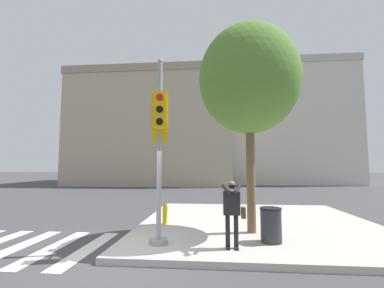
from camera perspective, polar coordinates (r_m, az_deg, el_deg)
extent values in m
plane|color=#424244|center=(6.64, -14.36, -23.34)|extent=(160.00, 160.00, 0.00)
cube|color=#BCB7AD|center=(9.77, 14.13, -16.77)|extent=(8.00, 8.00, 0.16)
cube|color=silver|center=(7.58, -22.01, -20.74)|extent=(0.43, 3.07, 0.01)
cube|color=silver|center=(8.03, -28.42, -19.57)|extent=(0.43, 3.07, 0.01)
cube|color=silver|center=(8.57, -34.01, -18.36)|extent=(0.43, 3.07, 0.01)
cylinder|color=#939399|center=(6.95, -7.48, -20.68)|extent=(0.45, 0.45, 0.12)
cylinder|color=#939399|center=(6.70, -7.25, -0.93)|extent=(0.12, 0.12, 4.59)
sphere|color=#939399|center=(7.24, -7.04, 17.81)|extent=(0.13, 0.13, 0.13)
cylinder|color=#939399|center=(6.95, -7.13, 4.39)|extent=(0.09, 0.23, 0.05)
cube|color=#E5B70C|center=(7.18, -7.05, 4.09)|extent=(0.34, 0.29, 0.90)
cube|color=#E5B70C|center=(7.05, -7.10, 4.26)|extent=(0.42, 0.10, 1.02)
cylinder|color=red|center=(7.36, -6.99, 6.24)|extent=(0.17, 0.06, 0.17)
cylinder|color=black|center=(7.31, -7.01, 3.93)|extent=(0.17, 0.06, 0.17)
cylinder|color=black|center=(7.27, -7.04, 1.59)|extent=(0.17, 0.06, 0.17)
cylinder|color=#939399|center=(6.65, -7.18, 6.99)|extent=(0.09, 0.23, 0.05)
cube|color=#E5B70C|center=(6.42, -7.19, 7.41)|extent=(0.34, 0.30, 0.90)
cube|color=#E5B70C|center=(6.55, -7.19, 7.17)|extent=(0.42, 0.11, 1.02)
cylinder|color=red|center=(6.36, -7.17, 10.31)|extent=(0.17, 0.06, 0.17)
cylinder|color=black|center=(6.29, -7.20, 7.68)|extent=(0.17, 0.06, 0.17)
cylinder|color=black|center=(6.23, -7.23, 4.98)|extent=(0.17, 0.06, 0.17)
cube|color=black|center=(6.59, 8.01, -21.87)|extent=(0.09, 0.24, 0.05)
cube|color=black|center=(6.60, 9.88, -21.81)|extent=(0.09, 0.24, 0.05)
cylinder|color=black|center=(6.55, 7.94, -18.65)|extent=(0.11, 0.11, 0.78)
cylinder|color=black|center=(6.56, 9.78, -18.60)|extent=(0.11, 0.11, 0.78)
cube|color=#232326|center=(6.43, 8.78, -12.83)|extent=(0.40, 0.22, 0.55)
sphere|color=#8C664C|center=(6.39, 8.73, -8.96)|extent=(0.20, 0.20, 0.20)
cube|color=black|center=(6.08, 8.92, -9.36)|extent=(0.12, 0.10, 0.09)
cylinder|color=black|center=(6.01, 8.97, -9.41)|extent=(0.06, 0.08, 0.06)
cylinder|color=#232326|center=(6.25, 7.57, -9.89)|extent=(0.23, 0.35, 0.22)
cylinder|color=#232326|center=(6.26, 10.08, -9.84)|extent=(0.23, 0.35, 0.22)
cube|color=brown|center=(6.51, 11.34, -14.72)|extent=(0.10, 0.20, 0.26)
cylinder|color=brown|center=(7.95, 12.91, -6.05)|extent=(0.26, 0.26, 3.56)
ellipsoid|color=#568433|center=(8.39, 12.53, 13.87)|extent=(3.09, 3.09, 3.39)
cylinder|color=yellow|center=(9.06, -6.02, -15.49)|extent=(0.16, 0.16, 0.57)
sphere|color=yellow|center=(9.00, -6.00, -13.39)|extent=(0.15, 0.15, 0.15)
cylinder|color=yellow|center=(8.94, -6.16, -15.21)|extent=(0.07, 0.06, 0.07)
cylinder|color=#2D2D33|center=(7.23, 17.15, -16.96)|extent=(0.53, 0.53, 0.84)
cylinder|color=black|center=(7.15, 17.06, -13.53)|extent=(0.55, 0.55, 0.04)
cube|color=tan|center=(33.18, -7.61, 1.89)|extent=(17.98, 13.43, 12.03)
cube|color=gray|center=(34.53, -7.48, 12.53)|extent=(18.18, 13.63, 0.80)
cube|color=beige|center=(35.79, 18.93, 3.00)|extent=(15.35, 11.29, 13.74)
cube|color=#B2AD9E|center=(37.45, 18.61, 14.09)|extent=(15.55, 11.49, 0.80)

